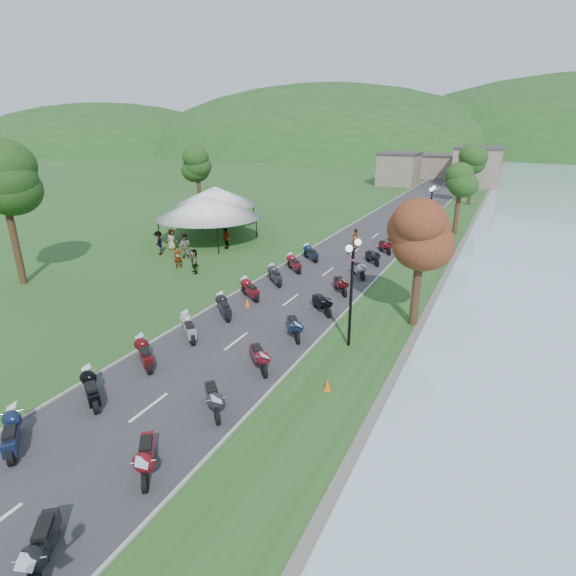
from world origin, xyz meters
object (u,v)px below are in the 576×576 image
at_px(vendor_tent_main, 209,219).
at_px(pedestrian_c, 160,255).
at_px(pedestrian_b, 186,258).
at_px(pedestrian_a, 179,268).

height_order(vendor_tent_main, pedestrian_c, vendor_tent_main).
bearing_deg(pedestrian_c, pedestrian_b, 43.49).
relative_size(vendor_tent_main, pedestrian_b, 3.14).
relative_size(vendor_tent_main, pedestrian_c, 3.17).
bearing_deg(pedestrian_c, vendor_tent_main, 116.88).
bearing_deg(pedestrian_b, pedestrian_a, 93.46).
distance_m(vendor_tent_main, pedestrian_b, 5.57).
relative_size(vendor_tent_main, pedestrian_a, 3.72).
height_order(pedestrian_a, pedestrian_b, pedestrian_b).
distance_m(vendor_tent_main, pedestrian_c, 5.70).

